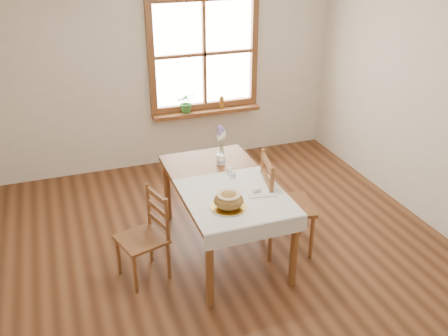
{
  "coord_description": "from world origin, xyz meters",
  "views": [
    {
      "loc": [
        -1.4,
        -3.64,
        2.95
      ],
      "look_at": [
        0.0,
        0.3,
        0.9
      ],
      "focal_mm": 40.0,
      "sensor_mm": 36.0,
      "label": 1
    }
  ],
  "objects_px": {
    "chair_left": "(142,238)",
    "chair_right": "(287,204)",
    "bread_plate": "(229,207)",
    "flower_vase": "(221,160)",
    "dining_table": "(224,190)"
  },
  "relations": [
    {
      "from": "bread_plate",
      "to": "flower_vase",
      "type": "bearing_deg",
      "value": 74.95
    },
    {
      "from": "flower_vase",
      "to": "bread_plate",
      "type": "bearing_deg",
      "value": -105.05
    },
    {
      "from": "chair_right",
      "to": "bread_plate",
      "type": "distance_m",
      "value": 0.8
    },
    {
      "from": "chair_left",
      "to": "chair_right",
      "type": "bearing_deg",
      "value": 72.19
    },
    {
      "from": "bread_plate",
      "to": "flower_vase",
      "type": "height_order",
      "value": "flower_vase"
    },
    {
      "from": "chair_right",
      "to": "bread_plate",
      "type": "bearing_deg",
      "value": 123.15
    },
    {
      "from": "chair_right",
      "to": "bread_plate",
      "type": "relative_size",
      "value": 3.39
    },
    {
      "from": "chair_right",
      "to": "flower_vase",
      "type": "relative_size",
      "value": 10.02
    },
    {
      "from": "chair_left",
      "to": "chair_right",
      "type": "height_order",
      "value": "chair_right"
    },
    {
      "from": "dining_table",
      "to": "chair_right",
      "type": "xyz_separation_m",
      "value": [
        0.58,
        -0.2,
        -0.16
      ]
    },
    {
      "from": "chair_right",
      "to": "flower_vase",
      "type": "xyz_separation_m",
      "value": [
        -0.48,
        0.58,
        0.29
      ]
    },
    {
      "from": "chair_left",
      "to": "chair_right",
      "type": "distance_m",
      "value": 1.43
    },
    {
      "from": "chair_left",
      "to": "bread_plate",
      "type": "bearing_deg",
      "value": 50.56
    },
    {
      "from": "flower_vase",
      "to": "chair_left",
      "type": "bearing_deg",
      "value": -149.83
    },
    {
      "from": "chair_right",
      "to": "bread_plate",
      "type": "xyz_separation_m",
      "value": [
        -0.71,
        -0.27,
        0.26
      ]
    }
  ]
}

